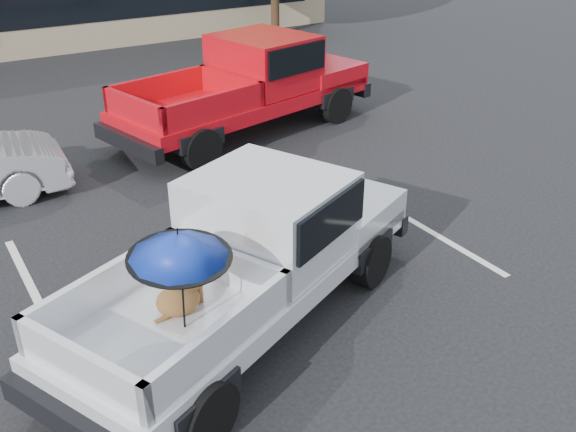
% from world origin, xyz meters
% --- Properties ---
extents(ground, '(90.00, 90.00, 0.00)m').
position_xyz_m(ground, '(0.00, 0.00, 0.00)').
color(ground, black).
rests_on(ground, ground).
extents(stripe_left, '(0.12, 5.00, 0.01)m').
position_xyz_m(stripe_left, '(-3.00, 2.00, 0.00)').
color(stripe_left, silver).
rests_on(stripe_left, ground).
extents(stripe_right, '(0.12, 5.00, 0.01)m').
position_xyz_m(stripe_right, '(3.00, 2.00, 0.00)').
color(stripe_right, silver).
rests_on(stripe_right, ground).
extents(silver_pickup, '(6.00, 4.09, 2.06)m').
position_xyz_m(silver_pickup, '(-0.51, 0.71, 1.05)').
color(silver_pickup, black).
rests_on(silver_pickup, ground).
extents(red_pickup, '(6.77, 3.59, 2.12)m').
position_xyz_m(red_pickup, '(3.17, 7.12, 1.16)').
color(red_pickup, black).
rests_on(red_pickup, ground).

